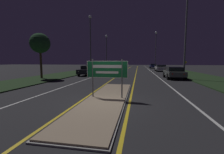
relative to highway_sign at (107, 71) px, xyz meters
name	(u,v)px	position (x,y,z in m)	size (l,w,h in m)	color
ground_plane	(105,102)	(0.00, -0.58, -1.53)	(160.00, 160.00, 0.00)	#232326
median_island	(107,98)	(0.00, 0.00, -1.49)	(2.11, 9.44, 0.10)	#999993
verge_left	(80,72)	(-9.50, 19.42, -1.49)	(5.00, 100.00, 0.08)	#1E3319
verge_right	(185,73)	(9.50, 19.42, -1.49)	(5.00, 100.00, 0.08)	#1E3319
centre_line_yellow_left	(125,71)	(-1.25, 24.42, -1.53)	(0.12, 70.00, 0.01)	gold
centre_line_yellow_right	(137,71)	(1.25, 24.42, -1.53)	(0.12, 70.00, 0.01)	gold
lane_line_white_left	(111,71)	(-4.20, 24.42, -1.53)	(0.12, 70.00, 0.01)	silver
lane_line_white_right	(151,71)	(4.20, 24.42, -1.53)	(0.12, 70.00, 0.01)	silver
edge_line_white_left	(98,70)	(-7.20, 24.42, -1.53)	(0.10, 70.00, 0.01)	silver
edge_line_white_right	(166,71)	(7.20, 24.42, -1.53)	(0.10, 70.00, 0.01)	silver
highway_sign	(107,71)	(0.00, 0.00, 0.00)	(2.22, 0.07, 2.06)	#56565B
streetlight_left_near	(90,38)	(-6.28, 16.46, 4.29)	(0.48, 0.48, 9.50)	#56565B
streetlight_left_far	(106,45)	(-6.24, 28.93, 4.46)	(0.61, 0.61, 8.52)	#56565B
streetlight_right_near	(187,11)	(6.62, 9.96, 5.86)	(0.60, 0.60, 10.98)	#56565B
streetlight_right_far	(156,43)	(6.10, 34.35, 5.34)	(0.62, 0.62, 9.95)	#56565B
car_receding_0	(174,72)	(5.77, 10.74, -0.78)	(1.99, 4.10, 1.39)	#4C514C
car_receding_1	(160,68)	(6.10, 24.21, -0.81)	(2.02, 4.48, 1.34)	#B7B7BC
car_receding_2	(153,66)	(5.86, 37.77, -0.82)	(1.89, 4.41, 1.32)	navy
car_approaching_0	(88,70)	(-5.56, 13.17, -0.79)	(2.03, 4.57, 1.40)	black
car_approaching_1	(101,67)	(-6.09, 22.69, -0.77)	(1.89, 4.66, 1.43)	black
warning_sign	(185,65)	(9.57, 19.99, -0.19)	(0.60, 0.06, 2.09)	#56565B
roadside_palm_left	(40,43)	(-9.49, 7.90, 2.53)	(2.24, 2.24, 5.14)	#4C3823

